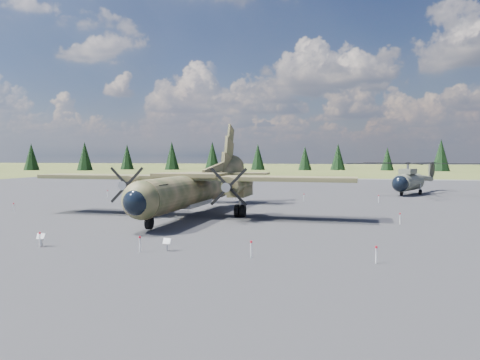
# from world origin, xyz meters

# --- Properties ---
(ground) EXTENTS (500.00, 500.00, 0.00)m
(ground) POSITION_xyz_m (0.00, 0.00, 0.00)
(ground) COLOR brown
(ground) RESTS_ON ground
(apron) EXTENTS (120.00, 120.00, 0.04)m
(apron) POSITION_xyz_m (0.00, 10.00, 0.00)
(apron) COLOR #5C5C61
(apron) RESTS_ON ground
(transport_plane) EXTENTS (27.44, 24.95, 9.06)m
(transport_plane) POSITION_xyz_m (-0.21, 2.10, 2.60)
(transport_plane) COLOR #363F22
(transport_plane) RESTS_ON ground
(helicopter_near) EXTENTS (22.02, 22.02, 4.22)m
(helicopter_near) POSITION_xyz_m (20.50, 27.82, 2.99)
(helicopter_near) COLOR slate
(helicopter_near) RESTS_ON ground
(info_placard_left) EXTENTS (0.49, 0.24, 0.75)m
(info_placard_left) POSITION_xyz_m (-4.06, -13.30, 0.50)
(info_placard_left) COLOR gray
(info_placard_left) RESTS_ON ground
(info_placard_right) EXTENTS (0.47, 0.26, 0.70)m
(info_placard_right) POSITION_xyz_m (3.30, -12.92, 0.46)
(info_placard_right) COLOR gray
(info_placard_right) RESTS_ON ground
(barrier_fence) EXTENTS (33.12, 29.62, 0.85)m
(barrier_fence) POSITION_xyz_m (-0.46, -0.08, 0.51)
(barrier_fence) COLOR white
(barrier_fence) RESTS_ON ground
(treeline) EXTENTS (281.71, 281.98, 10.96)m
(treeline) POSITION_xyz_m (3.00, -2.81, 4.82)
(treeline) COLOR black
(treeline) RESTS_ON ground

